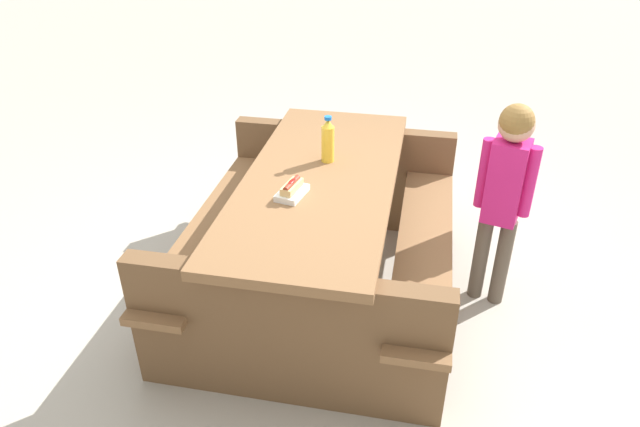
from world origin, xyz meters
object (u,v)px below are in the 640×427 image
(soda_bottle, at_px, (328,141))
(child_in_coat, at_px, (506,182))
(picnic_table, at_px, (320,226))
(hotdog_tray, at_px, (292,190))

(soda_bottle, height_order, child_in_coat, child_in_coat)
(picnic_table, distance_m, child_in_coat, 0.98)
(picnic_table, height_order, hotdog_tray, hotdog_tray)
(soda_bottle, distance_m, child_in_coat, 0.93)
(soda_bottle, xyz_separation_m, child_in_coat, (0.35, 0.86, -0.13))
(picnic_table, bearing_deg, child_in_coat, 78.84)
(soda_bottle, relative_size, child_in_coat, 0.22)
(picnic_table, bearing_deg, hotdog_tray, -40.93)
(child_in_coat, bearing_deg, soda_bottle, -112.19)
(soda_bottle, bearing_deg, hotdog_tray, -32.64)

